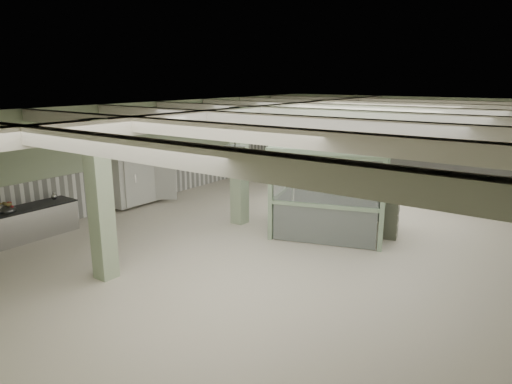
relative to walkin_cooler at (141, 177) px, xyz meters
The scene contains 26 objects.
floor 6.84m from the walkin_cooler, 11.94° to the left, with size 20.00×20.00×0.00m, color beige.
ceiling 7.25m from the walkin_cooler, 11.94° to the left, with size 14.00×20.00×0.02m, color white.
wall_back 13.21m from the walkin_cooler, 59.85° to the left, with size 14.00×0.02×3.60m, color #ABBE98.
wall_left 1.65m from the walkin_cooler, 105.04° to the left, with size 0.02×20.00×3.60m, color #ABBE98.
wainscot_left 1.47m from the walkin_cooler, 104.08° to the left, with size 0.05×19.90×1.50m, color white.
wainscot_back 13.17m from the walkin_cooler, 59.79° to the left, with size 13.90×0.05×1.50m, color white.
girder 4.96m from the walkin_cooler, 18.77° to the left, with size 0.45×19.90×0.40m, color silver.
beam_a 9.32m from the walkin_cooler, 42.64° to the right, with size 13.90×0.35×0.32m, color silver.
beam_b 7.92m from the walkin_cooler, 28.52° to the right, with size 13.90×0.35×0.32m, color silver.
beam_c 7.13m from the walkin_cooler, ahead, with size 13.90×0.35×0.32m, color silver.
beam_d 7.19m from the walkin_cooler, 11.94° to the left, with size 13.90×0.35×0.32m, color silver.
beam_e 8.06m from the walkin_cooler, 30.50° to the left, with size 13.90×0.35×0.32m, color silver.
beam_f 9.52m from the walkin_cooler, 44.02° to the left, with size 13.90×0.35×0.32m, color silver.
beam_g 11.35m from the walkin_cooler, 53.35° to the left, with size 13.90×0.35×0.32m, color silver.
column_a 6.23m from the walkin_cooler, 48.12° to the right, with size 0.42×0.42×3.60m, color #A3B995.
column_b 4.22m from the walkin_cooler, ahead, with size 0.42×0.42×3.60m, color #A3B995.
column_c 6.84m from the walkin_cooler, 52.64° to the left, with size 0.42×0.42×3.60m, color #A3B995.
column_d 10.30m from the walkin_cooler, 66.32° to the left, with size 0.42×0.42×3.60m, color #A3B995.
pendant_front 8.24m from the walkin_cooler, 26.80° to the right, with size 0.44×0.44×0.22m, color #334433.
pendant_mid 7.65m from the walkin_cooler, 14.94° to the left, with size 0.44×0.44×0.22m, color #334433.
pendant_back 10.13m from the walkin_cooler, 44.09° to the left, with size 0.44×0.44×0.22m, color #334433.
pitcher_far 3.29m from the walkin_cooler, 90.36° to the right, with size 0.17×0.19×0.24m, color #ACACB1, non-canonical shape.
veg_colander 4.75m from the walkin_cooler, 88.85° to the right, with size 0.50×0.50×0.23m, color #403F45, non-canonical shape.
walkin_cooler is the anchor object (origin of this frame).
guard_booth 6.98m from the walkin_cooler, 11.08° to the left, with size 3.93×3.61×2.62m.
filing_cabinet 8.67m from the walkin_cooler, 12.20° to the left, with size 0.37×0.53×1.16m, color #5C6050.
Camera 1 is at (5.92, -11.86, 4.43)m, focal length 32.00 mm.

